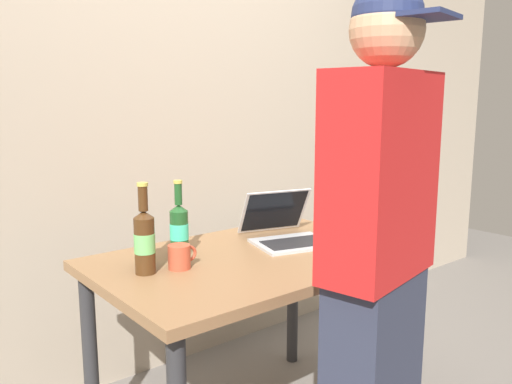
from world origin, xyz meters
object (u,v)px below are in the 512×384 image
at_px(person_figure, 376,277).
at_px(beer_bottle_green, 144,239).
at_px(laptop, 285,230).
at_px(coffee_mug, 180,257).
at_px(beer_bottle_brown, 144,237).
at_px(beer_bottle_amber, 179,228).

bearing_deg(person_figure, beer_bottle_green, 115.59).
xyz_separation_m(laptop, coffee_mug, (-0.55, -0.04, -0.00)).
xyz_separation_m(beer_bottle_green, coffee_mug, (0.12, -0.03, -0.08)).
bearing_deg(beer_bottle_green, beer_bottle_brown, 63.87).
bearing_deg(beer_bottle_amber, laptop, -11.36).
distance_m(beer_bottle_brown, person_figure, 0.87).
xyz_separation_m(person_figure, coffee_mug, (-0.23, 0.70, -0.06)).
bearing_deg(beer_bottle_amber, person_figure, -79.88).
relative_size(beer_bottle_green, person_figure, 0.19).
height_order(beer_bottle_green, coffee_mug, beer_bottle_green).
relative_size(person_figure, coffee_mug, 14.68).
height_order(beer_bottle_brown, coffee_mug, beer_bottle_brown).
distance_m(person_figure, coffee_mug, 0.74).
bearing_deg(person_figure, beer_bottle_amber, 100.12).
xyz_separation_m(beer_bottle_amber, beer_bottle_brown, (-0.16, -0.03, -0.00)).
bearing_deg(beer_bottle_green, beer_bottle_amber, 27.39).
relative_size(beer_bottle_amber, coffee_mug, 2.63).
xyz_separation_m(beer_bottle_amber, coffee_mug, (-0.08, -0.13, -0.07)).
bearing_deg(person_figure, laptop, 66.40).
bearing_deg(beer_bottle_green, person_figure, -64.41).
bearing_deg(coffee_mug, beer_bottle_green, 166.35).
height_order(laptop, beer_bottle_amber, beer_bottle_amber).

